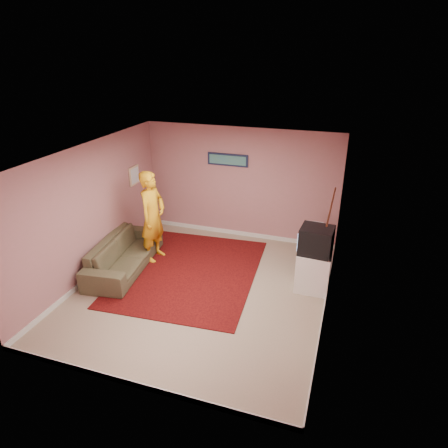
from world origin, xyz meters
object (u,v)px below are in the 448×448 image
(tv_cabinet, at_px, (313,271))
(sofa, at_px, (124,254))
(chair_a, at_px, (312,242))
(crt_tv, at_px, (316,240))
(person, at_px, (153,217))
(chair_b, at_px, (313,262))

(tv_cabinet, bearing_deg, sofa, -173.45)
(tv_cabinet, relative_size, chair_a, 1.56)
(crt_tv, height_order, person, person)
(crt_tv, bearing_deg, tv_cabinet, -0.00)
(chair_b, xyz_separation_m, person, (-3.34, 0.18, 0.39))
(crt_tv, xyz_separation_m, chair_a, (-0.14, 0.91, -0.48))
(crt_tv, height_order, chair_b, crt_tv)
(chair_a, bearing_deg, tv_cabinet, -61.93)
(chair_a, distance_m, sofa, 3.85)
(tv_cabinet, relative_size, sofa, 0.35)
(crt_tv, relative_size, sofa, 0.28)
(chair_a, relative_size, chair_b, 0.95)
(chair_a, height_order, sofa, chair_a)
(crt_tv, relative_size, person, 0.32)
(tv_cabinet, xyz_separation_m, chair_a, (-0.15, 0.92, 0.15))
(chair_a, height_order, person, person)
(tv_cabinet, bearing_deg, chair_a, 99.35)
(tv_cabinet, height_order, sofa, tv_cabinet)
(tv_cabinet, relative_size, person, 0.39)
(tv_cabinet, height_order, chair_b, chair_b)
(tv_cabinet, xyz_separation_m, chair_b, (-0.01, -0.03, 0.20))
(person, bearing_deg, chair_b, -88.03)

